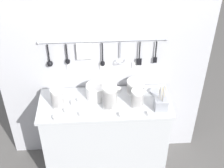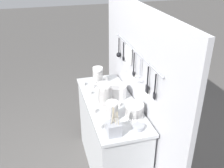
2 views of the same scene
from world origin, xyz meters
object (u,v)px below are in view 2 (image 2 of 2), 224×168
cup_beside_plates (94,111)px  cup_front_left (106,79)px  cup_by_caddy (119,104)px  cup_edge_far (102,87)px  bowl_stack_back_corner (134,110)px  cup_back_left (131,105)px  bowl_stack_nested_right (112,111)px  cup_back_right (93,86)px  steel_mixing_bowl (138,127)px  cup_front_right (100,126)px  cutlery_caddy (114,128)px  cup_edge_near (90,93)px  cup_mid_row (107,89)px  bowl_stack_short_front (98,76)px  cup_centre (83,84)px  plate_stack (117,91)px  bowl_stack_wide_centre (105,95)px

cup_beside_plates → cup_front_left: bearing=155.8°
cup_by_caddy → cup_edge_far: size_ratio=1.00×
bowl_stack_back_corner → cup_back_left: bowl_stack_back_corner is taller
bowl_stack_nested_right → cup_back_right: bearing=-176.1°
steel_mixing_bowl → cup_front_right: 0.33m
steel_mixing_bowl → cutlery_caddy: size_ratio=0.38×
cup_edge_near → cup_mid_row: same height
bowl_stack_short_front → cup_centre: 0.19m
cup_edge_far → plate_stack: bearing=25.0°
plate_stack → cutlery_caddy: 0.61m
bowl_stack_short_front → cup_front_left: 0.14m
cup_mid_row → steel_mixing_bowl: bearing=6.9°
bowl_stack_nested_right → steel_mixing_bowl: bearing=41.5°
bowl_stack_back_corner → cup_centre: 0.82m
bowl_stack_short_front → cup_centre: bowl_stack_short_front is taller
cup_mid_row → cup_edge_far: same height
bowl_stack_back_corner → cup_mid_row: 0.55m
bowl_stack_wide_centre → cup_beside_plates: bowl_stack_wide_centre is taller
cup_front_left → bowl_stack_back_corner: bearing=5.0°
cup_edge_far → cup_front_right: size_ratio=1.00×
cup_by_caddy → cup_edge_far: 0.39m
cup_back_left → cup_centre: same height
bowl_stack_short_front → cup_centre: size_ratio=4.30×
steel_mixing_bowl → bowl_stack_short_front: bearing=-171.3°
cup_beside_plates → cup_front_right: size_ratio=1.00×
steel_mixing_bowl → cup_edge_near: size_ratio=2.18×
cup_centre → cup_edge_near: bearing=8.0°
cup_by_caddy → cup_mid_row: (-0.33, -0.03, 0.00)m
bowl_stack_nested_right → cup_back_right: size_ratio=3.82×
bowl_stack_back_corner → cup_beside_plates: bearing=-115.3°
bowl_stack_nested_right → cutlery_caddy: size_ratio=0.66×
bowl_stack_short_front → cup_front_left: size_ratio=4.30×
cup_back_right → cup_back_left: bearing=29.4°
cup_edge_near → cup_mid_row: size_ratio=1.00×
steel_mixing_bowl → cup_front_right: cup_front_right is taller
cup_centre → bowl_stack_back_corner: bearing=24.9°
cup_by_caddy → cup_front_left: size_ratio=1.00×
cutlery_caddy → cup_beside_plates: size_ratio=5.82×
steel_mixing_bowl → cup_edge_far: bearing=-171.0°
cup_edge_near → cup_centre: 0.23m
bowl_stack_wide_centre → bowl_stack_short_front: bearing=175.4°
bowl_stack_wide_centre → cup_back_right: 0.41m
bowl_stack_nested_right → plate_stack: size_ratio=0.91×
cup_by_caddy → bowl_stack_nested_right: bearing=-31.9°
cup_edge_far → cup_back_right: bearing=-121.7°
steel_mixing_bowl → cup_mid_row: bearing=-173.1°
cup_edge_far → cup_front_right: (0.68, -0.19, 0.00)m
cup_edge_near → cup_front_right: size_ratio=1.00×
plate_stack → cup_front_right: (0.46, -0.29, -0.05)m
cup_edge_far → cup_centre: (-0.15, -0.19, 0.00)m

